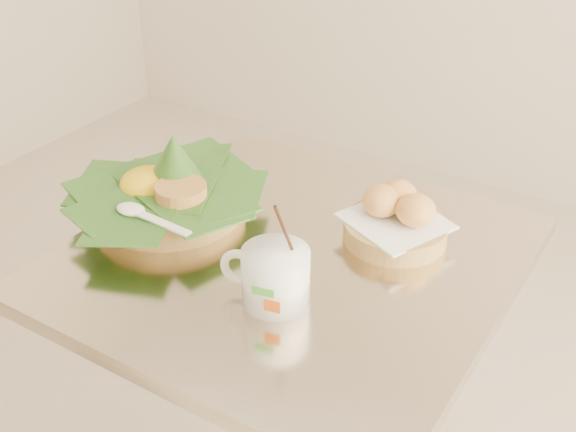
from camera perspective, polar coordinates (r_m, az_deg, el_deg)
The scene contains 4 objects.
cafe_table at distance 1.35m, azimuth 0.28°, elevation -10.68°, with size 0.70×0.70×0.75m.
rice_basket at distance 1.32m, azimuth -9.46°, elevation 2.10°, with size 0.34×0.34×0.17m.
bread_basket at distance 1.25m, azimuth 8.55°, elevation -0.26°, with size 0.20×0.20×0.09m.
coffee_mug at distance 1.08m, azimuth -1.13°, elevation -4.67°, with size 0.14×0.11×0.18m.
Camera 1 is at (0.71, -0.83, 1.44)m, focal length 45.00 mm.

